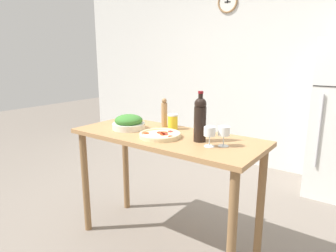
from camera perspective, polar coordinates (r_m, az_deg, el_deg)
The scene contains 10 objects.
ground_plane at distance 2.59m, azimuth -0.42°, elevation -21.32°, with size 14.00×14.00×0.00m, color slate.
wall_back at distance 4.08m, azimuth 18.34°, elevation 10.32°, with size 6.40×0.08×2.60m.
prep_counter at distance 2.24m, azimuth -0.45°, elevation -5.15°, with size 1.44×0.60×0.90m.
wine_bottle at distance 2.01m, azimuth 6.16°, elevation 1.47°, with size 0.08×0.08×0.34m.
wine_glass_near at distance 1.91m, azimuth 7.93°, elevation -1.24°, with size 0.08×0.08×0.13m.
wine_glass_far at distance 1.94m, azimuth 10.59°, elevation -1.16°, with size 0.08×0.08×0.13m.
pepper_mill at distance 2.43m, azimuth -0.71°, elevation 2.48°, with size 0.05×0.05×0.23m.
salad_bowl at distance 2.38m, azimuth -7.49°, elevation 0.64°, with size 0.26×0.26×0.12m.
homemade_pizza at distance 2.13m, azimuth -1.49°, elevation -1.68°, with size 0.30×0.30×0.03m.
salt_canister at distance 2.36m, azimuth 0.90°, elevation 0.83°, with size 0.08×0.08×0.12m.
Camera 1 is at (1.27, -1.71, 1.47)m, focal length 32.00 mm.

